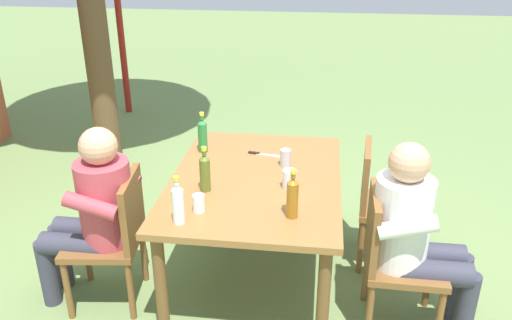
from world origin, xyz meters
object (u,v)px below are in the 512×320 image
chair_near_right (381,199)px  backpack_by_far_side (275,176)px  cup_steel (285,158)px  backpack_by_near_side (260,172)px  bottle_clear (178,203)px  person_in_white_shirt (415,231)px  person_in_plaid_shirt (94,209)px  chair_near_left (391,254)px  dining_table (256,190)px  cup_white (199,203)px  cup_glass (289,179)px  bottle_green (203,135)px  bottle_olive (205,172)px  chair_far_left (115,233)px  table_knife (262,154)px

chair_near_right → backpack_by_far_side: chair_near_right is taller
cup_steel → backpack_by_far_side: cup_steel is taller
backpack_by_near_side → bottle_clear: bearing=173.4°
person_in_white_shirt → person_in_plaid_shirt: bearing=90.0°
chair_near_left → backpack_by_far_side: chair_near_left is taller
dining_table → person_in_plaid_shirt: (-0.33, 0.94, -0.02)m
bottle_clear → cup_white: bottle_clear is taller
person_in_white_shirt → cup_glass: person_in_white_shirt is taller
person_in_plaid_shirt → bottle_green: size_ratio=4.13×
bottle_green → bottle_olive: (-0.57, -0.14, -0.00)m
person_in_white_shirt → chair_near_right: bearing=9.3°
chair_near_left → person_in_plaid_shirt: 1.77m
bottle_clear → backpack_by_far_side: (1.79, -0.35, -0.69)m
bottle_olive → person_in_white_shirt: bearing=-95.6°
cup_steel → bottle_clear: bearing=147.4°
chair_far_left → table_knife: size_ratio=3.63×
cup_steel → backpack_by_near_side: cup_steel is taller
table_knife → backpack_by_near_side: size_ratio=0.57×
chair_near_right → cup_white: 1.38m
dining_table → backpack_by_near_side: bearing=5.6°
chair_far_left → cup_white: chair_far_left is taller
dining_table → bottle_green: 0.59m
dining_table → bottle_clear: bearing=150.3°
bottle_green → chair_far_left: bearing=149.1°
person_in_white_shirt → backpack_by_far_side: bearing=31.1°
cup_steel → cup_white: (-0.66, 0.43, -0.01)m
bottle_olive → cup_white: (-0.25, -0.02, -0.07)m
cup_steel → person_in_white_shirt: bearing=-124.6°
cup_steel → bottle_olive: bearing=132.8°
chair_near_right → cup_steel: size_ratio=7.75×
chair_near_right → backpack_by_far_side: bearing=43.2°
chair_near_right → person_in_plaid_shirt: person_in_plaid_shirt is taller
person_in_white_shirt → bottle_clear: (-0.26, 1.27, 0.23)m
chair_near_left → cup_steel: size_ratio=7.75×
bottle_clear → cup_steel: size_ratio=2.41×
person_in_plaid_shirt → bottle_clear: bearing=-113.3°
bottle_olive → cup_white: bottle_olive is taller
table_knife → person_in_white_shirt: bearing=-126.2°
bottle_olive → chair_near_left: bearing=-96.1°
chair_far_left → person_in_white_shirt: size_ratio=0.74×
bottle_clear → backpack_by_near_side: bottle_clear is taller
chair_near_left → cup_steel: cup_steel is taller
cup_glass → bottle_clear: bearing=130.5°
chair_far_left → table_knife: (0.68, -0.82, 0.28)m
chair_near_left → chair_near_right: (0.66, -0.00, 0.00)m
bottle_green → bottle_clear: 0.95m
bottle_olive → cup_steel: 0.61m
cup_steel → cup_white: bearing=147.2°
chair_near_right → bottle_clear: size_ratio=3.22×
cup_white → person_in_white_shirt: bearing=-83.8°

